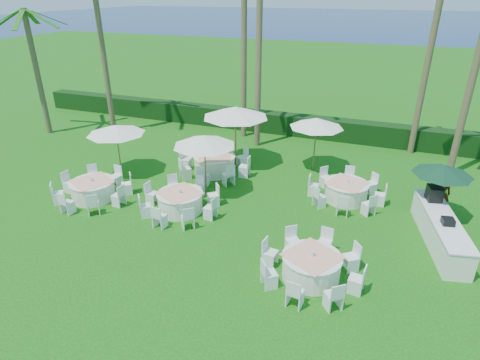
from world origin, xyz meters
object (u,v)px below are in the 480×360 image
object	(u,v)px
banquet_table_f	(346,191)
umbrella_green	(443,170)
umbrella_a	(116,130)
umbrella_c	(235,112)
banquet_table_c	(311,266)
banquet_table_b	(180,201)
staff_person	(442,194)
umbrella_b	(204,141)
banquet_table_e	(215,164)
umbrella_d	(317,123)
buffet_table	(440,228)
banquet_table_a	(93,189)

from	to	relation	value
banquet_table_f	umbrella_green	size ratio (longest dim) A/B	1.40
umbrella_a	umbrella_c	xyz separation A→B (m)	(4.77, 3.03, 0.51)
banquet_table_f	umbrella_green	distance (m)	3.78
banquet_table_c	umbrella_c	xyz separation A→B (m)	(-5.42, 7.48, 2.30)
banquet_table_b	umbrella_a	world-z (taller)	umbrella_a
banquet_table_b	staff_person	bearing A→B (deg)	20.49
umbrella_green	staff_person	size ratio (longest dim) A/B	1.44
umbrella_a	umbrella_b	bearing A→B (deg)	-4.52
banquet_table_c	umbrella_b	xyz separation A→B (m)	(-5.48, 4.07, 1.99)
banquet_table_e	umbrella_b	bearing A→B (deg)	-76.04
umbrella_c	umbrella_d	bearing A→B (deg)	10.64
banquet_table_e	umbrella_d	size ratio (longest dim) A/B	1.33
banquet_table_f	staff_person	distance (m)	3.69
umbrella_b	umbrella_c	distance (m)	3.42
umbrella_b	umbrella_c	world-z (taller)	umbrella_c
umbrella_a	banquet_table_b	bearing A→B (deg)	-26.35
banquet_table_e	umbrella_green	xyz separation A→B (m)	(9.70, -0.93, 1.61)
banquet_table_b	umbrella_a	bearing A→B (deg)	153.65
banquet_table_b	banquet_table_c	size ratio (longest dim) A/B	1.00
banquet_table_e	staff_person	xyz separation A→B (m)	(9.97, -0.24, 0.33)
banquet_table_c	banquet_table_f	world-z (taller)	banquet_table_c
banquet_table_f	banquet_table_c	bearing A→B (deg)	-93.41
banquet_table_b	banquet_table_f	bearing A→B (deg)	28.43
umbrella_b	umbrella_d	distance (m)	5.67
umbrella_b	buffet_table	distance (m)	9.48
banquet_table_e	buffet_table	xyz separation A→B (m)	(9.79, -2.61, 0.08)
umbrella_green	umbrella_a	bearing A→B (deg)	-176.88
banquet_table_e	umbrella_green	size ratio (longest dim) A/B	1.55
umbrella_d	staff_person	size ratio (longest dim) A/B	1.67
umbrella_a	umbrella_green	distance (m)	13.91
banquet_table_f	umbrella_d	xyz separation A→B (m)	(-1.92, 2.64, 1.98)
banquet_table_f	umbrella_a	world-z (taller)	umbrella_a
umbrella_b	umbrella_c	xyz separation A→B (m)	(0.06, 3.41, 0.32)
banquet_table_b	umbrella_c	xyz separation A→B (m)	(0.35, 5.22, 2.30)
umbrella_green	staff_person	bearing A→B (deg)	68.24
banquet_table_c	banquet_table_b	bearing A→B (deg)	158.65
banquet_table_c	umbrella_b	world-z (taller)	umbrella_b
banquet_table_e	umbrella_b	world-z (taller)	umbrella_b
banquet_table_c	staff_person	size ratio (longest dim) A/B	2.04
umbrella_b	umbrella_d	size ratio (longest dim) A/B	1.01
banquet_table_b	umbrella_a	distance (m)	5.25
banquet_table_a	umbrella_c	world-z (taller)	umbrella_c
umbrella_b	umbrella_green	distance (m)	9.26
umbrella_d	banquet_table_f	bearing A→B (deg)	-53.98
umbrella_green	banquet_table_e	bearing A→B (deg)	174.51
banquet_table_e	umbrella_d	world-z (taller)	umbrella_d
umbrella_a	umbrella_green	world-z (taller)	umbrella_a
umbrella_d	banquet_table_b	bearing A→B (deg)	-125.08
umbrella_green	staff_person	xyz separation A→B (m)	(0.28, 0.70, -1.28)
banquet_table_a	banquet_table_b	xyz separation A→B (m)	(3.96, 0.39, -0.00)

